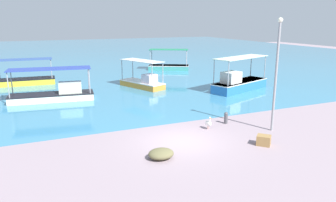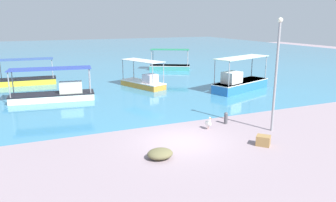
{
  "view_description": "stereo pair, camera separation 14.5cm",
  "coord_description": "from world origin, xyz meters",
  "px_view_note": "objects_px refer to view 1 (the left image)",
  "views": [
    {
      "loc": [
        -7.16,
        -14.73,
        6.33
      ],
      "look_at": [
        1.0,
        4.1,
        1.19
      ],
      "focal_mm": 35.0,
      "sensor_mm": 36.0,
      "label": 1
    },
    {
      "loc": [
        -7.03,
        -14.78,
        6.33
      ],
      "look_at": [
        1.0,
        4.1,
        1.19
      ],
      "focal_mm": 35.0,
      "sensor_mm": 36.0,
      "label": 2
    }
  ],
  "objects_px": {
    "mooring_bollard": "(226,117)",
    "cargo_crate": "(264,140)",
    "fishing_boat_near_right": "(55,93)",
    "fishing_boat_near_left": "(143,82)",
    "fishing_boat_far_right": "(26,80)",
    "fishing_boat_center": "(239,83)",
    "lamp_post": "(276,70)",
    "fishing_boat_outer": "(169,66)",
    "net_pile": "(161,154)",
    "pelican": "(208,123)"
  },
  "relations": [
    {
      "from": "pelican",
      "to": "mooring_bollard",
      "type": "relative_size",
      "value": 1.08
    },
    {
      "from": "fishing_boat_outer",
      "to": "lamp_post",
      "type": "distance_m",
      "value": 24.53
    },
    {
      "from": "fishing_boat_far_right",
      "to": "mooring_bollard",
      "type": "xyz_separation_m",
      "value": [
        11.24,
        -18.53,
        -0.1
      ]
    },
    {
      "from": "fishing_boat_far_right",
      "to": "pelican",
      "type": "bearing_deg",
      "value": -62.99
    },
    {
      "from": "fishing_boat_near_left",
      "to": "fishing_boat_outer",
      "type": "relative_size",
      "value": 0.95
    },
    {
      "from": "pelican",
      "to": "mooring_bollard",
      "type": "xyz_separation_m",
      "value": [
        1.54,
        0.5,
        0.02
      ]
    },
    {
      "from": "lamp_post",
      "to": "mooring_bollard",
      "type": "height_order",
      "value": "lamp_post"
    },
    {
      "from": "fishing_boat_far_right",
      "to": "fishing_boat_outer",
      "type": "distance_m",
      "value": 17.22
    },
    {
      "from": "fishing_boat_center",
      "to": "fishing_boat_far_right",
      "type": "relative_size",
      "value": 1.19
    },
    {
      "from": "mooring_bollard",
      "to": "net_pile",
      "type": "distance_m",
      "value": 6.58
    },
    {
      "from": "fishing_boat_outer",
      "to": "lamp_post",
      "type": "height_order",
      "value": "lamp_post"
    },
    {
      "from": "fishing_boat_center",
      "to": "cargo_crate",
      "type": "relative_size",
      "value": 9.59
    },
    {
      "from": "fishing_boat_far_right",
      "to": "fishing_boat_near_left",
      "type": "bearing_deg",
      "value": -30.77
    },
    {
      "from": "lamp_post",
      "to": "net_pile",
      "type": "bearing_deg",
      "value": -171.46
    },
    {
      "from": "cargo_crate",
      "to": "mooring_bollard",
      "type": "bearing_deg",
      "value": 86.95
    },
    {
      "from": "mooring_bollard",
      "to": "pelican",
      "type": "bearing_deg",
      "value": -162.03
    },
    {
      "from": "fishing_boat_center",
      "to": "mooring_bollard",
      "type": "xyz_separation_m",
      "value": [
        -6.45,
        -7.82,
        -0.32
      ]
    },
    {
      "from": "fishing_boat_near_left",
      "to": "pelican",
      "type": "distance_m",
      "value": 12.99
    },
    {
      "from": "mooring_bollard",
      "to": "cargo_crate",
      "type": "bearing_deg",
      "value": -93.05
    },
    {
      "from": "lamp_post",
      "to": "fishing_boat_near_right",
      "type": "bearing_deg",
      "value": 130.8
    },
    {
      "from": "fishing_boat_center",
      "to": "mooring_bollard",
      "type": "distance_m",
      "value": 10.14
    },
    {
      "from": "fishing_boat_near_left",
      "to": "cargo_crate",
      "type": "xyz_separation_m",
      "value": [
        0.89,
        -16.32,
        -0.31
      ]
    },
    {
      "from": "pelican",
      "to": "cargo_crate",
      "type": "distance_m",
      "value": 3.59
    },
    {
      "from": "fishing_boat_center",
      "to": "pelican",
      "type": "bearing_deg",
      "value": -133.84
    },
    {
      "from": "pelican",
      "to": "cargo_crate",
      "type": "relative_size",
      "value": 1.18
    },
    {
      "from": "lamp_post",
      "to": "cargo_crate",
      "type": "distance_m",
      "value": 4.2
    },
    {
      "from": "fishing_boat_near_left",
      "to": "lamp_post",
      "type": "height_order",
      "value": "lamp_post"
    },
    {
      "from": "fishing_boat_near_right",
      "to": "fishing_boat_near_left",
      "type": "relative_size",
      "value": 1.31
    },
    {
      "from": "fishing_boat_near_left",
      "to": "net_pile",
      "type": "relative_size",
      "value": 4.15
    },
    {
      "from": "fishing_boat_near_left",
      "to": "fishing_boat_outer",
      "type": "xyz_separation_m",
      "value": [
        6.74,
        9.39,
        -0.07
      ]
    },
    {
      "from": "fishing_boat_near_left",
      "to": "fishing_boat_outer",
      "type": "distance_m",
      "value": 11.55
    },
    {
      "from": "fishing_boat_near_right",
      "to": "lamp_post",
      "type": "xyz_separation_m",
      "value": [
        10.95,
        -12.69,
        2.99
      ]
    },
    {
      "from": "cargo_crate",
      "to": "fishing_boat_near_left",
      "type": "bearing_deg",
      "value": 93.11
    },
    {
      "from": "mooring_bollard",
      "to": "fishing_boat_near_left",
      "type": "bearing_deg",
      "value": 94.99
    },
    {
      "from": "fishing_boat_near_right",
      "to": "mooring_bollard",
      "type": "distance_m",
      "value": 13.98
    },
    {
      "from": "fishing_boat_center",
      "to": "net_pile",
      "type": "height_order",
      "value": "fishing_boat_center"
    },
    {
      "from": "fishing_boat_near_right",
      "to": "fishing_boat_far_right",
      "type": "height_order",
      "value": "fishing_boat_near_right"
    },
    {
      "from": "lamp_post",
      "to": "mooring_bollard",
      "type": "xyz_separation_m",
      "value": [
        -1.76,
        2.16,
        -3.18
      ]
    },
    {
      "from": "lamp_post",
      "to": "fishing_boat_far_right",
      "type": "bearing_deg",
      "value": 122.14
    },
    {
      "from": "fishing_boat_center",
      "to": "fishing_boat_far_right",
      "type": "bearing_deg",
      "value": 148.81
    },
    {
      "from": "fishing_boat_outer",
      "to": "pelican",
      "type": "bearing_deg",
      "value": -107.82
    },
    {
      "from": "fishing_boat_center",
      "to": "fishing_boat_outer",
      "type": "bearing_deg",
      "value": 93.27
    },
    {
      "from": "net_pile",
      "to": "cargo_crate",
      "type": "bearing_deg",
      "value": -5.77
    },
    {
      "from": "pelican",
      "to": "net_pile",
      "type": "bearing_deg",
      "value": -146.28
    },
    {
      "from": "fishing_boat_near_right",
      "to": "pelican",
      "type": "distance_m",
      "value": 13.43
    },
    {
      "from": "fishing_boat_near_right",
      "to": "lamp_post",
      "type": "distance_m",
      "value": 17.02
    },
    {
      "from": "net_pile",
      "to": "lamp_post",
      "type": "bearing_deg",
      "value": 8.54
    },
    {
      "from": "fishing_boat_near_left",
      "to": "lamp_post",
      "type": "xyz_separation_m",
      "value": [
        2.85,
        -14.64,
        3.01
      ]
    },
    {
      "from": "pelican",
      "to": "cargo_crate",
      "type": "bearing_deg",
      "value": -68.15
    },
    {
      "from": "fishing_boat_far_right",
      "to": "fishing_boat_center",
      "type": "bearing_deg",
      "value": -31.19
    }
  ]
}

